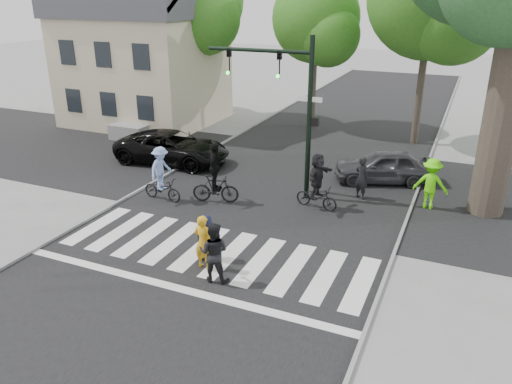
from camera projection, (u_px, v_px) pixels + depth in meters
ground at (198, 267)px, 14.36m from camera, size 120.00×120.00×0.00m
road_stem at (265, 204)px, 18.60m from camera, size 10.00×70.00×0.01m
road_cross at (293, 178)px, 21.15m from camera, size 70.00×10.00×0.01m
curb_left at (152, 183)px, 20.47m from camera, size 0.10×70.00×0.10m
curb_right at (404, 227)px, 16.70m from camera, size 0.10×70.00×0.10m
crosswalk at (209, 256)px, 14.92m from camera, size 10.00×3.85×0.01m
traffic_signal at (288, 95)px, 18.03m from camera, size 4.45×0.29×6.00m
bg_tree_0 at (130, 12)px, 30.76m from camera, size 5.46×5.20×8.97m
bg_tree_1 at (196, 5)px, 28.25m from camera, size 6.09×5.80×9.80m
bg_tree_2 at (319, 23)px, 26.96m from camera, size 5.04×4.80×8.40m
bg_tree_3 at (437, 1)px, 23.12m from camera, size 6.30×6.00×10.20m
house at (144, 57)px, 29.09m from camera, size 8.40×8.10×8.82m
pedestrian_woman at (203, 242)px, 14.01m from camera, size 0.64×0.46×1.64m
pedestrian_child at (206, 237)px, 14.54m from camera, size 0.72×0.50×1.41m
pedestrian_adult at (214, 252)px, 13.39m from camera, size 0.94×0.80×1.72m
cyclist_left at (162, 177)px, 18.65m from camera, size 1.69×1.12×2.09m
cyclist_mid at (215, 178)px, 18.45m from camera, size 1.81×1.14×2.28m
cyclist_right at (317, 184)px, 17.92m from camera, size 1.71×1.59×2.07m
car_suv at (172, 148)px, 22.80m from camera, size 5.40×2.77×1.46m
car_grey at (384, 166)px, 20.52m from camera, size 4.31×2.87×1.36m
bystander_hivis at (431, 184)px, 17.93m from camera, size 1.26×0.78×1.88m
bystander_dark at (362, 178)px, 18.82m from camera, size 0.72×0.64×1.66m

